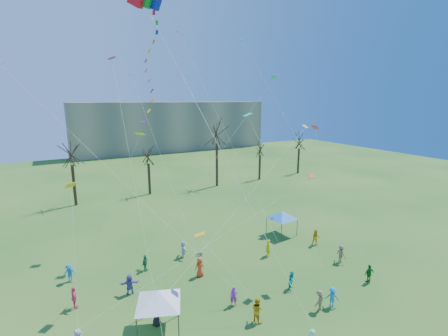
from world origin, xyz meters
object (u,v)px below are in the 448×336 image
canopy_tent_blue (282,215)px  canopy_tent_white (158,297)px  distant_building (171,126)px  big_box_kite (155,69)px

canopy_tent_blue → canopy_tent_white: bearing=-154.3°
distant_building → canopy_tent_blue: (-10.63, -68.97, -5.01)m
canopy_tent_white → canopy_tent_blue: size_ratio=0.99×
big_box_kite → canopy_tent_white: bearing=-112.3°
canopy_tent_white → canopy_tent_blue: canopy_tent_white is taller
big_box_kite → distant_building: bearing=70.1°
big_box_kite → canopy_tent_white: (-1.73, -4.22, -15.33)m
big_box_kite → canopy_tent_white: big_box_kite is taller
big_box_kite → canopy_tent_white: size_ratio=6.33×
canopy_tent_white → canopy_tent_blue: (17.57, 8.47, -0.13)m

